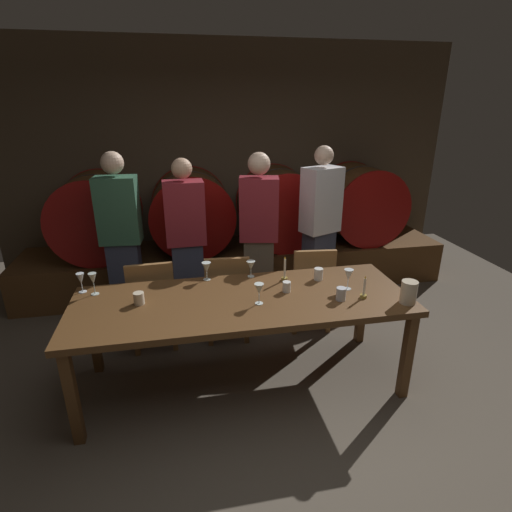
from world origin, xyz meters
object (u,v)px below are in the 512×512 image
(candle_left, at_px, (285,274))
(cup_center_right, at_px, (318,274))
(guest_far_left, at_px, (122,241))
(cup_far_left, at_px, (139,298))
(guest_center_right, at_px, (259,236))
(guest_far_right, at_px, (320,230))
(cup_far_right, at_px, (341,294))
(candle_right, at_px, (364,292))
(wine_glass_center_left, at_px, (206,268))
(chair_center, at_px, (227,293))
(pitcher, at_px, (409,292))
(wine_barrel_far_right, at_px, (360,203))
(wine_barrel_center_right, at_px, (279,207))
(dining_table, at_px, (243,306))
(wine_glass_far_right, at_px, (348,275))
(wine_glass_right, at_px, (251,266))
(cup_center_left, at_px, (287,287))
(wine_glass_far_left, at_px, (81,279))
(chair_right, at_px, (311,284))
(wine_glass_left, at_px, (93,279))
(wine_barrel_center_left, at_px, (192,212))
(wine_barrel_far_left, at_px, (97,216))
(chair_left, at_px, (152,300))
(guest_center_left, at_px, (187,243))
(wine_glass_center_right, at_px, (259,290))

(candle_left, height_order, cup_center_right, candle_left)
(guest_far_left, distance_m, cup_far_left, 1.14)
(guest_center_right, bearing_deg, guest_far_right, -166.22)
(cup_center_right, bearing_deg, cup_far_right, -83.80)
(cup_far_right, bearing_deg, candle_left, 127.19)
(guest_far_left, height_order, candle_right, guest_far_left)
(candle_left, bearing_deg, wine_glass_center_left, 167.78)
(guest_far_right, bearing_deg, chair_center, 0.70)
(guest_center_right, xyz_separation_m, pitcher, (0.84, -1.40, -0.03))
(candle_left, bearing_deg, wine_barrel_far_right, 49.53)
(wine_barrel_center_right, height_order, dining_table, wine_barrel_center_right)
(candle_left, height_order, wine_glass_far_right, candle_left)
(dining_table, xyz_separation_m, chair_center, (-0.04, 0.68, -0.21))
(guest_center_right, bearing_deg, guest_far_left, 7.72)
(wine_glass_right, height_order, cup_center_left, wine_glass_right)
(candle_right, xyz_separation_m, wine_glass_far_left, (-2.11, 0.52, 0.06))
(chair_right, relative_size, wine_glass_left, 5.01)
(wine_barrel_center_left, height_order, wine_glass_far_left, wine_barrel_center_left)
(chair_right, bearing_deg, candle_right, 102.91)
(candle_left, height_order, pitcher, candle_left)
(wine_barrel_far_left, relative_size, wine_glass_far_right, 5.63)
(chair_left, xyz_separation_m, wine_glass_far_left, (-0.49, -0.32, 0.39))
(wine_barrel_far_right, height_order, guest_center_left, guest_center_left)
(cup_far_right, bearing_deg, wine_glass_far_right, 53.05)
(wine_barrel_far_left, height_order, chair_right, wine_barrel_far_left)
(chair_center, height_order, guest_far_left, guest_far_left)
(candle_right, distance_m, wine_glass_far_right, 0.19)
(guest_center_right, bearing_deg, chair_center, 58.48)
(wine_barrel_far_right, xyz_separation_m, guest_center_left, (-2.20, -0.82, -0.10))
(chair_right, xyz_separation_m, wine_glass_center_left, (-1.03, -0.31, 0.39))
(wine_barrel_far_right, xyz_separation_m, chair_center, (-1.86, -1.26, -0.47))
(cup_center_right, height_order, cup_far_right, same)
(wine_barrel_far_left, xyz_separation_m, wine_glass_far_left, (0.13, -1.58, -0.08))
(dining_table, xyz_separation_m, guest_far_right, (1.00, 1.12, 0.20))
(guest_far_left, relative_size, wine_glass_right, 12.35)
(guest_far_right, relative_size, wine_glass_far_right, 10.53)
(wine_barrel_far_left, height_order, candle_left, wine_barrel_far_left)
(wine_barrel_far_left, xyz_separation_m, wine_glass_left, (0.23, -1.64, -0.06))
(cup_far_left, bearing_deg, candle_right, -7.82)
(wine_barrel_center_left, height_order, chair_left, wine_barrel_center_left)
(chair_center, bearing_deg, cup_far_right, 136.13)
(chair_right, xyz_separation_m, guest_far_left, (-1.78, 0.47, 0.41))
(chair_left, xyz_separation_m, pitcher, (1.91, -0.97, 0.37))
(guest_far_right, distance_m, wine_glass_center_left, 1.44)
(guest_center_left, relative_size, wine_glass_center_right, 10.46)
(wine_barrel_far_right, xyz_separation_m, wine_glass_center_right, (-1.72, -2.04, -0.07))
(guest_far_right, bearing_deg, wine_glass_center_left, 7.94)
(wine_glass_center_right, bearing_deg, wine_barrel_center_left, 100.79)
(guest_far_left, height_order, wine_glass_center_left, guest_far_left)
(guest_center_left, distance_m, cup_center_right, 1.38)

